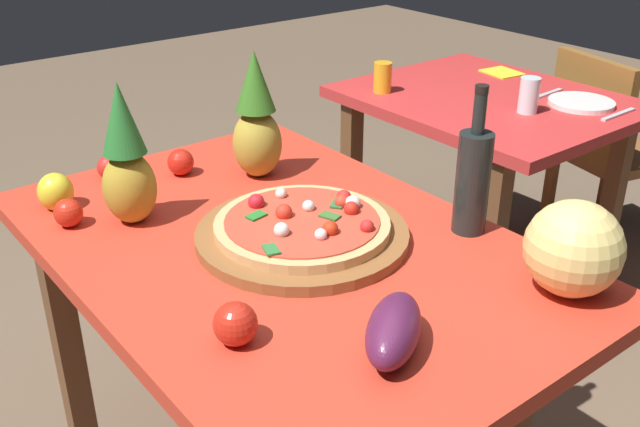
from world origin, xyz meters
name	(u,v)px	position (x,y,z in m)	size (l,w,h in m)	color
display_table	(284,278)	(0.00, 0.00, 0.69)	(1.31, 0.88, 0.78)	brown
background_table	(486,129)	(-0.42, 1.20, 0.66)	(0.94, 0.78, 0.78)	brown
dining_chair	(603,145)	(-0.31, 1.82, 0.48)	(0.48, 0.48, 0.85)	brown
pizza_board	(302,235)	(0.02, 0.04, 0.79)	(0.47, 0.47, 0.03)	brown
pizza	(304,223)	(0.02, 0.04, 0.82)	(0.39, 0.39, 0.05)	tan
wine_bottle	(473,179)	(0.21, 0.36, 0.91)	(0.08, 0.08, 0.34)	black
pineapple_left	(127,162)	(-0.30, -0.21, 0.93)	(0.12, 0.12, 0.33)	#B1922C
pineapple_right	(256,122)	(-0.34, 0.17, 0.93)	(0.13, 0.13, 0.34)	#AD9835
melon	(573,248)	(0.50, 0.32, 0.87)	(0.19, 0.19, 0.19)	#EBD075
bell_pepper	(56,192)	(-0.48, -0.32, 0.82)	(0.08, 0.08, 0.09)	yellow
eggplant	(394,330)	(0.43, -0.08, 0.82)	(0.20, 0.09, 0.09)	#531D40
tomato_at_corner	(181,162)	(-0.47, 0.01, 0.81)	(0.07, 0.07, 0.07)	red
tomato_beside_pepper	(109,167)	(-0.57, -0.15, 0.81)	(0.06, 0.06, 0.06)	red
tomato_near_board	(68,213)	(-0.37, -0.34, 0.81)	(0.07, 0.07, 0.07)	red
tomato_by_bottle	(235,324)	(0.25, -0.28, 0.82)	(0.08, 0.08, 0.08)	red
drinking_glass_juice	(383,77)	(-0.69, 0.93, 0.83)	(0.06, 0.06, 0.11)	#F3A81F
drinking_glass_water	(529,95)	(-0.23, 1.15, 0.84)	(0.07, 0.07, 0.12)	silver
dinner_plate	(581,103)	(-0.16, 1.36, 0.79)	(0.22, 0.22, 0.02)	white
fork_utensil	(547,94)	(-0.30, 1.36, 0.78)	(0.02, 0.18, 0.01)	silver
knife_utensil	(619,114)	(-0.02, 1.36, 0.78)	(0.02, 0.18, 0.01)	silver
napkin_folded	(502,73)	(-0.59, 1.47, 0.78)	(0.14, 0.12, 0.01)	yellow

